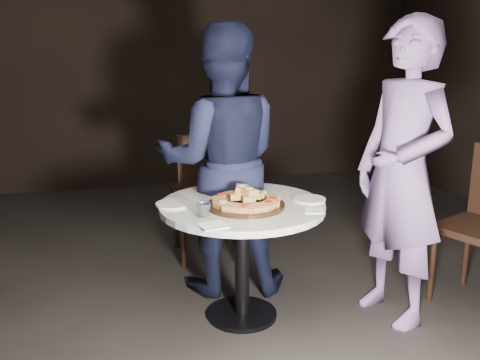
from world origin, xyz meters
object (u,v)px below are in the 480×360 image
at_px(table, 242,225).
at_px(focaccia_pile, 246,198).
at_px(chair_far, 207,187).
at_px(serving_board, 246,205).
at_px(water_glass, 204,210).
at_px(diner_navy, 221,161).
at_px(diner_teal, 402,174).

relative_size(table, focaccia_pile, 3.02).
distance_m(table, chair_far, 0.94).
bearing_deg(serving_board, focaccia_pile, 1.75).
distance_m(water_glass, diner_navy, 0.70).
bearing_deg(diner_teal, serving_board, -113.38).
height_order(table, diner_navy, diner_navy).
bearing_deg(diner_teal, table, -117.85).
bearing_deg(serving_board, diner_teal, -9.17).
xyz_separation_m(chair_far, diner_navy, (0.00, -0.49, 0.31)).
xyz_separation_m(table, diner_teal, (0.92, -0.22, 0.31)).
relative_size(water_glass, diner_navy, 0.05).
bearing_deg(water_glass, table, 34.88).
bearing_deg(water_glass, focaccia_pile, 22.58).
bearing_deg(diner_navy, focaccia_pile, 103.32).
bearing_deg(chair_far, focaccia_pile, 92.01).
distance_m(focaccia_pile, chair_far, 1.04).
xyz_separation_m(water_glass, diner_teal, (1.19, -0.03, 0.13)).
bearing_deg(diner_teal, diner_navy, -139.96).
relative_size(table, diner_navy, 0.68).
relative_size(chair_far, diner_navy, 0.57).
bearing_deg(serving_board, table, 90.64).
xyz_separation_m(water_glass, chair_far, (0.25, 1.13, -0.19)).
distance_m(focaccia_pile, water_glass, 0.30).
xyz_separation_m(table, water_glass, (-0.27, -0.19, 0.18)).
height_order(water_glass, diner_teal, diner_teal).
xyz_separation_m(table, diner_navy, (-0.02, 0.45, 0.30)).
bearing_deg(table, focaccia_pile, -87.35).
height_order(serving_board, diner_teal, diner_teal).
bearing_deg(focaccia_pile, water_glass, -157.42).
distance_m(diner_navy, diner_teal, 1.16).
bearing_deg(table, serving_board, -89.36).
relative_size(focaccia_pile, diner_navy, 0.23).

